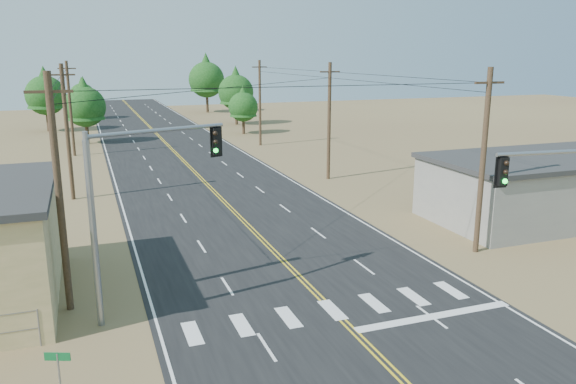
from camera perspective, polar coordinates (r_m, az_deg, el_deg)
name	(u,v)px	position (r m, az deg, el deg)	size (l,w,h in m)	color
road	(216,194)	(44.34, -7.32, -0.15)	(15.00, 200.00, 0.02)	black
building_right	(545,188)	(40.77, 24.64, 0.33)	(15.00, 8.00, 4.00)	gray
utility_pole_left_near	(59,193)	(24.68, -22.24, -0.10)	(1.80, 0.30, 10.00)	#4C3826
utility_pole_left_mid	(67,132)	(44.39, -21.52, 5.73)	(1.80, 0.30, 10.00)	#4C3826
utility_pole_left_far	(70,108)	(64.28, -21.23, 7.97)	(1.80, 0.30, 10.00)	#4C3826
utility_pole_right_near	(483,161)	(31.64, 19.19, 3.03)	(1.80, 0.30, 10.00)	#4C3826
utility_pole_right_mid	(329,120)	(48.60, 4.20, 7.27)	(1.80, 0.30, 10.00)	#4C3826
utility_pole_right_far	(260,102)	(67.26, -2.87, 9.09)	(1.80, 0.30, 10.00)	#4C3826
signal_mast_left	(133,192)	(23.27, -15.45, 0.04)	(5.81, 2.20, 7.84)	gray
street_sign	(60,379)	(17.94, -22.17, -17.17)	(0.70, 0.30, 2.50)	gray
tree_left_near	(85,103)	(72.74, -19.96, 8.54)	(4.89, 4.89, 8.15)	#3F2D1E
tree_left_mid	(45,91)	(86.65, -23.44, 9.36)	(5.49, 5.49, 9.15)	#3F2D1E
tree_left_far	(82,93)	(101.31, -20.17, 9.39)	(4.21, 4.21, 7.02)	#3F2D1E
tree_right_near	(243,104)	(77.48, -4.58, 8.91)	(4.01, 4.01, 6.68)	#3F2D1E
tree_right_mid	(236,89)	(88.08, -5.32, 10.41)	(5.41, 5.41, 9.01)	#3F2D1E
tree_right_far	(206,76)	(107.70, -8.30, 11.59)	(6.60, 6.60, 11.01)	#3F2D1E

